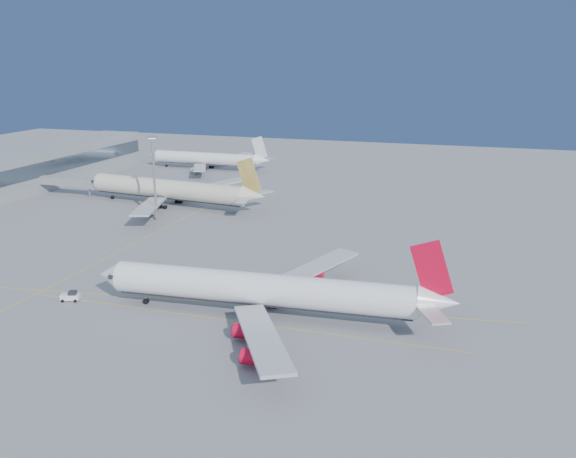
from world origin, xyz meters
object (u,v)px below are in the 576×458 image
Objects in this scene: pushback_tug at (71,296)px; light_mast at (154,171)px; airliner_etihad at (171,190)px; airliner_third at (208,159)px; airliner_virgin at (268,290)px.

light_mast is at bearing 85.45° from pushback_tug.
airliner_etihad is at bearing 103.76° from light_mast.
airliner_third is at bearing 85.81° from pushback_tug.
airliner_virgin reaches higher than airliner_third.
pushback_tug is at bearing -69.05° from airliner_etihad.
light_mast is at bearing -69.38° from airliner_etihad.
airliner_etihad reaches higher than airliner_third.
airliner_etihad is at bearing 124.94° from airliner_virgin.
light_mast is (23.11, -87.36, 10.51)m from airliner_third.
airliner_third reaches higher than pushback_tug.
pushback_tug is 0.16× the size of light_mast.
airliner_etihad reaches higher than pushback_tug.
light_mast reaches higher than pushback_tug.
airliner_etihad is at bearing 85.36° from pushback_tug.
airliner_virgin is at bearing -11.91° from pushback_tug.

